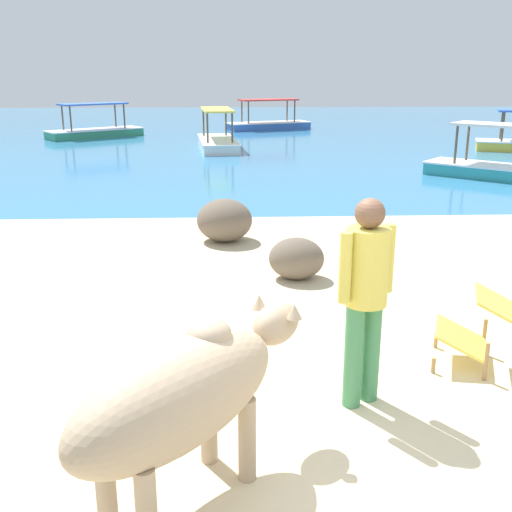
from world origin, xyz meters
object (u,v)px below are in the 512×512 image
at_px(deck_chair_near, 481,325).
at_px(boat_white, 217,140).
at_px(boat_blue, 268,123).
at_px(boat_green, 95,130).
at_px(cow, 185,392).
at_px(person_standing, 366,288).
at_px(boat_teal, 504,168).

distance_m(deck_chair_near, boat_white, 15.85).
relative_size(boat_white, boat_blue, 0.98).
distance_m(boat_white, boat_green, 6.05).
height_order(cow, boat_green, boat_green).
bearing_deg(deck_chair_near, boat_green, -48.83).
distance_m(cow, deck_chair_near, 2.94).
xyz_separation_m(cow, person_standing, (1.26, 1.09, 0.22)).
height_order(deck_chair_near, boat_white, boat_white).
height_order(cow, deck_chair_near, cow).
relative_size(cow, boat_blue, 0.46).
xyz_separation_m(boat_white, boat_teal, (6.94, -6.16, 0.00)).
height_order(cow, person_standing, person_standing).
relative_size(cow, boat_white, 0.47).
xyz_separation_m(boat_teal, boat_blue, (-4.85, 12.82, 0.00)).
height_order(boat_green, boat_blue, same).
bearing_deg(person_standing, boat_white, 154.52).
bearing_deg(deck_chair_near, boat_teal, -94.43).
xyz_separation_m(person_standing, boat_teal, (5.53, 10.03, -0.70)).
bearing_deg(deck_chair_near, boat_white, -60.32).
bearing_deg(boat_blue, person_standing, -111.68).
bearing_deg(deck_chair_near, boat_blue, -68.41).
height_order(boat_white, boat_teal, same).
distance_m(person_standing, boat_white, 16.27).
height_order(cow, boat_teal, boat_teal).
xyz_separation_m(deck_chair_near, boat_blue, (-0.48, 22.29, -0.13)).
height_order(deck_chair_near, person_standing, person_standing).
height_order(cow, boat_blue, boat_blue).
bearing_deg(boat_blue, deck_chair_near, -108.75).
relative_size(boat_teal, boat_blue, 0.92).
height_order(boat_white, boat_blue, same).
relative_size(cow, person_standing, 1.09).
height_order(boat_white, boat_green, same).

